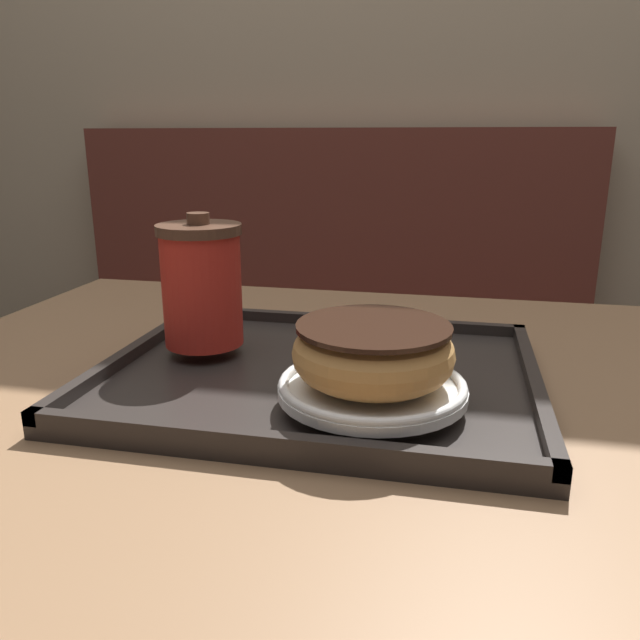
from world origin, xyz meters
TOP-DOWN VIEW (x-y plane):
  - wall_behind at (0.00, 1.10)m, footprint 8.00×0.05m
  - booth_bench at (-0.19, 0.87)m, footprint 1.30×0.44m
  - cafe_table at (0.00, 0.00)m, footprint 0.90×0.72m
  - serving_tray at (0.01, -0.01)m, footprint 0.40×0.33m
  - coffee_cup_front at (-0.12, 0.01)m, footprint 0.08×0.08m
  - plate_with_chocolate_donut at (0.07, -0.09)m, footprint 0.16×0.16m
  - donut_chocolate_glazed at (0.07, -0.09)m, footprint 0.13×0.13m
  - spoon at (0.00, 0.05)m, footprint 0.06×0.16m

SIDE VIEW (x-z plane):
  - booth_bench at x=-0.19m, z-range -0.18..0.82m
  - cafe_table at x=0.00m, z-range 0.20..0.95m
  - serving_tray at x=0.01m, z-range 0.75..0.77m
  - spoon at x=0.00m, z-range 0.77..0.78m
  - plate_with_chocolate_donut at x=0.07m, z-range 0.77..0.79m
  - donut_chocolate_glazed at x=0.07m, z-range 0.79..0.83m
  - coffee_cup_front at x=-0.12m, z-range 0.77..0.90m
  - wall_behind at x=0.00m, z-range 0.00..2.40m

